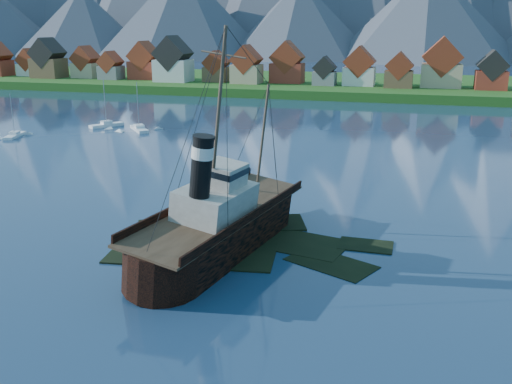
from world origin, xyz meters
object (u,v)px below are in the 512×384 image
(tugboat_wreck, at_px, (223,219))
(sailboat_b, at_px, (107,126))
(sailboat_a, at_px, (15,136))
(sailboat_c, at_px, (139,129))

(tugboat_wreck, height_order, sailboat_b, tugboat_wreck)
(sailboat_a, xyz_separation_m, sailboat_b, (12.91, 17.28, 0.07))
(sailboat_a, distance_m, sailboat_b, 21.57)
(tugboat_wreck, xyz_separation_m, sailboat_c, (-43.00, 63.66, -2.92))
(tugboat_wreck, bearing_deg, sailboat_c, 134.03)
(tugboat_wreck, xyz_separation_m, sailboat_a, (-66.01, 48.93, -2.97))
(sailboat_b, bearing_deg, sailboat_a, -95.27)
(sailboat_c, bearing_deg, sailboat_a, 171.28)
(tugboat_wreck, relative_size, sailboat_a, 3.22)
(tugboat_wreck, distance_m, sailboat_b, 84.93)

